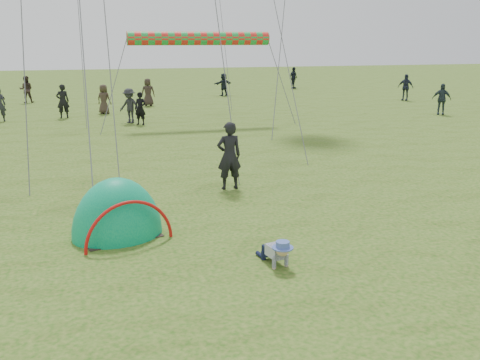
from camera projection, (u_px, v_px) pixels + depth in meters
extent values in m
plane|color=#18510C|center=(250.00, 285.00, 9.14)|extent=(140.00, 140.00, 0.00)
ellipsoid|color=#008260|center=(118.00, 235.00, 11.47)|extent=(2.32, 2.09, 2.51)
imported|color=black|center=(229.00, 156.00, 14.76)|extent=(0.70, 0.48, 1.89)
imported|color=#352724|center=(26.00, 89.00, 34.93)|extent=(0.85, 0.67, 1.74)
imported|color=#242B3E|center=(405.00, 87.00, 36.31)|extent=(1.03, 1.06, 1.78)
imported|color=#322722|center=(148.00, 92.00, 33.31)|extent=(0.88, 0.62, 1.71)
imported|color=black|center=(224.00, 84.00, 39.39)|extent=(1.59, 1.02, 1.64)
imported|color=black|center=(63.00, 101.00, 28.19)|extent=(0.70, 0.51, 1.78)
imported|color=black|center=(293.00, 78.00, 45.11)|extent=(1.11, 0.95, 1.79)
imported|color=#3A2E25|center=(104.00, 99.00, 29.82)|extent=(0.95, 0.85, 1.63)
imported|color=black|center=(140.00, 108.00, 26.02)|extent=(0.69, 0.62, 1.59)
imported|color=#2A3741|center=(441.00, 99.00, 29.49)|extent=(1.06, 0.91, 1.71)
imported|color=#25262A|center=(130.00, 106.00, 26.53)|extent=(1.26, 1.20, 1.71)
cylinder|color=red|center=(200.00, 38.00, 25.48)|extent=(6.84, 0.64, 0.64)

